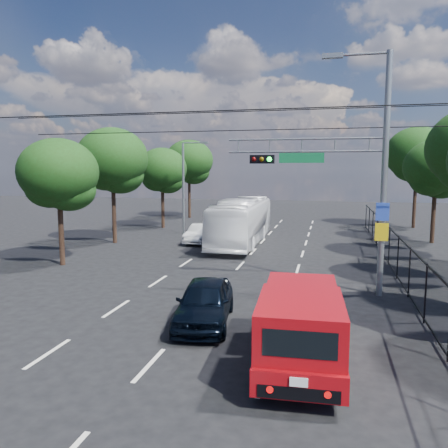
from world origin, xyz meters
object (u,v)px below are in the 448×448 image
(red_pickup, at_px, (300,324))
(white_bus, at_px, (242,221))
(white_van, at_px, (201,233))
(signal_mast, at_px, (352,164))
(navy_hatchback, at_px, (205,302))

(red_pickup, distance_m, white_bus, 18.51)
(white_van, bearing_deg, signal_mast, -46.29)
(signal_mast, height_order, red_pickup, signal_mast)
(navy_hatchback, xyz_separation_m, white_bus, (-1.80, 15.43, 0.81))
(navy_hatchback, xyz_separation_m, white_van, (-4.62, 15.13, -0.08))
(signal_mast, bearing_deg, white_bus, 121.26)
(white_bus, xyz_separation_m, white_van, (-2.82, -0.30, -0.89))
(signal_mast, distance_m, navy_hatchback, 8.04)
(white_bus, relative_size, white_van, 2.84)
(red_pickup, xyz_separation_m, white_van, (-7.88, 17.50, -0.46))
(signal_mast, height_order, white_bus, signal_mast)
(signal_mast, distance_m, red_pickup, 8.30)
(signal_mast, distance_m, white_van, 14.78)
(navy_hatchback, bearing_deg, red_pickup, -43.75)
(red_pickup, relative_size, white_bus, 0.51)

